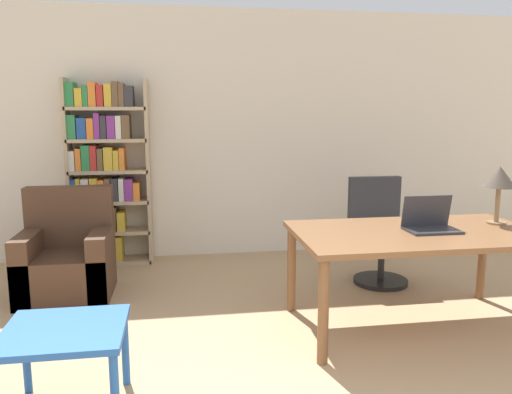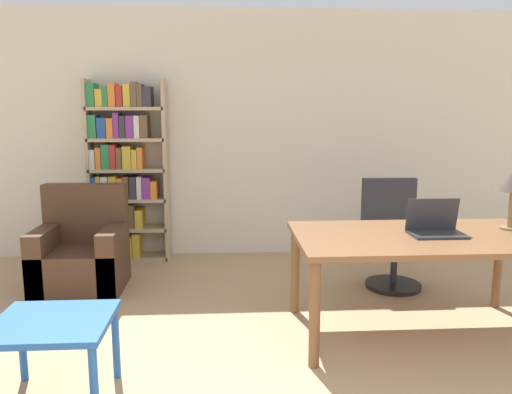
{
  "view_description": "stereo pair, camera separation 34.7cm",
  "coord_description": "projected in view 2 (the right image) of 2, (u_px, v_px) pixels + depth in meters",
  "views": [
    {
      "loc": [
        -0.63,
        -1.02,
        1.59
      ],
      "look_at": [
        -0.07,
        2.5,
        0.99
      ],
      "focal_mm": 35.0,
      "sensor_mm": 36.0,
      "label": 1
    },
    {
      "loc": [
        -0.28,
        -1.06,
        1.59
      ],
      "look_at": [
        -0.07,
        2.5,
        0.99
      ],
      "focal_mm": 35.0,
      "sensor_mm": 36.0,
      "label": 2
    }
  ],
  "objects": [
    {
      "name": "wall_back",
      "position": [
        251.0,
        135.0,
        5.56
      ],
      "size": [
        8.0,
        0.06,
        2.7
      ],
      "color": "beige",
      "rests_on": "ground_plane"
    },
    {
      "name": "laptop",
      "position": [
        435.0,
        227.0,
        3.53
      ],
      "size": [
        0.38,
        0.24,
        0.25
      ],
      "color": "#2D2D33",
      "rests_on": "desk"
    },
    {
      "name": "office_chair",
      "position": [
        392.0,
        238.0,
        4.61
      ],
      "size": [
        0.53,
        0.53,
        0.99
      ],
      "color": "black",
      "rests_on": "ground_plane"
    },
    {
      "name": "bookshelf",
      "position": [
        123.0,
        172.0,
        5.35
      ],
      "size": [
        0.84,
        0.28,
        1.94
      ],
      "color": "tan",
      "rests_on": "ground_plane"
    },
    {
      "name": "desk",
      "position": [
        421.0,
        245.0,
        3.55
      ],
      "size": [
        1.8,
        1.01,
        0.74
      ],
      "color": "brown",
      "rests_on": "ground_plane"
    },
    {
      "name": "armchair",
      "position": [
        82.0,
        256.0,
        4.53
      ],
      "size": [
        0.76,
        0.68,
        0.94
      ],
      "color": "#472D1E",
      "rests_on": "ground_plane"
    },
    {
      "name": "side_table_blue",
      "position": [
        53.0,
        332.0,
        2.71
      ],
      "size": [
        0.62,
        0.57,
        0.48
      ],
      "color": "#2356A3",
      "rests_on": "ground_plane"
    }
  ]
}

